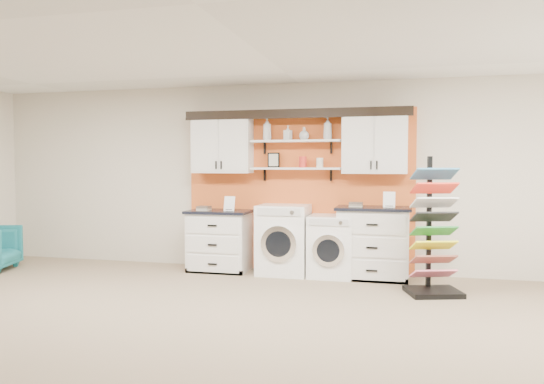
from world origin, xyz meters
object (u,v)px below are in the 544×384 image
(base_cabinet_left, at_px, (220,240))
(washer, at_px, (284,239))
(sample_rack, at_px, (433,251))
(dryer, at_px, (332,246))
(base_cabinet_right, at_px, (373,243))

(base_cabinet_left, height_order, washer, washer)
(sample_rack, bearing_deg, dryer, 134.41)
(base_cabinet_right, bearing_deg, sample_rack, -43.56)
(base_cabinet_left, bearing_deg, dryer, -0.12)
(base_cabinet_left, relative_size, sample_rack, 0.55)
(base_cabinet_left, relative_size, base_cabinet_right, 0.90)
(base_cabinet_left, xyz_separation_m, base_cabinet_right, (2.26, -0.00, 0.05))
(base_cabinet_left, height_order, base_cabinet_right, base_cabinet_right)
(base_cabinet_right, bearing_deg, base_cabinet_left, 180.00)
(base_cabinet_right, relative_size, sample_rack, 0.61)
(washer, xyz_separation_m, sample_rack, (2.04, -0.72, 0.03))
(base_cabinet_right, distance_m, washer, 1.28)
(sample_rack, bearing_deg, base_cabinet_left, 149.18)
(base_cabinet_left, distance_m, washer, 0.99)
(washer, bearing_deg, base_cabinet_right, 0.15)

